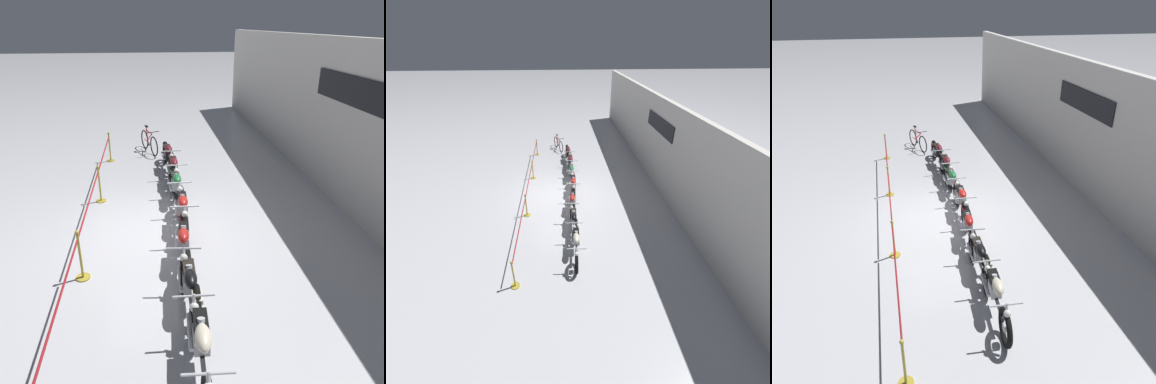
% 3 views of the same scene
% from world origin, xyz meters
% --- Properties ---
extents(ground_plane, '(120.00, 120.00, 0.00)m').
position_xyz_m(ground_plane, '(0.00, 0.00, 0.00)').
color(ground_plane, silver).
extents(back_wall, '(28.00, 0.29, 4.20)m').
position_xyz_m(back_wall, '(-0.00, 5.12, 2.10)').
color(back_wall, silver).
rests_on(back_wall, ground).
extents(motorcycle_maroon_0, '(2.37, 0.62, 0.95)m').
position_xyz_m(motorcycle_maroon_0, '(-3.97, 0.64, 0.47)').
color(motorcycle_maroon_0, black).
rests_on(motorcycle_maroon_0, ground).
extents(motorcycle_maroon_1, '(2.44, 0.62, 0.98)m').
position_xyz_m(motorcycle_maroon_1, '(-2.64, 0.72, 0.49)').
color(motorcycle_maroon_1, black).
rests_on(motorcycle_maroon_1, ground).
extents(motorcycle_green_2, '(2.28, 0.62, 0.95)m').
position_xyz_m(motorcycle_green_2, '(-1.43, 0.71, 0.47)').
color(motorcycle_green_2, black).
rests_on(motorcycle_green_2, ground).
extents(motorcycle_red_3, '(2.24, 0.62, 0.98)m').
position_xyz_m(motorcycle_red_3, '(0.00, 0.74, 0.48)').
color(motorcycle_red_3, black).
rests_on(motorcycle_red_3, ground).
extents(motorcycle_red_4, '(2.42, 0.62, 0.94)m').
position_xyz_m(motorcycle_red_4, '(1.43, 0.62, 0.46)').
color(motorcycle_red_4, black).
rests_on(motorcycle_red_4, ground).
extents(motorcycle_black_5, '(2.22, 0.62, 0.91)m').
position_xyz_m(motorcycle_black_5, '(2.72, 0.59, 0.46)').
color(motorcycle_black_5, black).
rests_on(motorcycle_black_5, ground).
extents(motorcycle_cream_6, '(2.47, 0.62, 0.96)m').
position_xyz_m(motorcycle_cream_6, '(4.02, 0.61, 0.48)').
color(motorcycle_cream_6, black).
rests_on(motorcycle_cream_6, ground).
extents(bicycle, '(1.67, 0.69, 0.97)m').
position_xyz_m(bicycle, '(-6.02, 0.04, 0.39)').
color(bicycle, black).
rests_on(bicycle, ground).
extents(stanchion_far_left, '(10.57, 0.28, 1.05)m').
position_xyz_m(stanchion_far_left, '(-1.32, -1.35, 0.74)').
color(stanchion_far_left, gold).
rests_on(stanchion_far_left, ground).
extents(stanchion_mid_left, '(0.28, 0.28, 1.05)m').
position_xyz_m(stanchion_mid_left, '(-1.81, -1.35, 0.36)').
color(stanchion_mid_left, gold).
rests_on(stanchion_mid_left, ground).
extents(stanchion_mid_right, '(0.28, 0.28, 1.05)m').
position_xyz_m(stanchion_mid_right, '(1.64, -1.35, 0.36)').
color(stanchion_mid_right, gold).
rests_on(stanchion_mid_right, ground).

